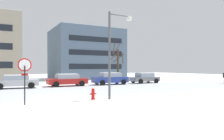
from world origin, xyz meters
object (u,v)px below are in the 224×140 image
stop_sign (25,72)px  fire_hydrant (93,93)px  parked_car_red (67,80)px  street_lamp (114,46)px  parked_car_blue (110,78)px  parked_car_gray (145,78)px  parked_car_silver (16,81)px

stop_sign → fire_hydrant: (4.31, 0.18, -1.48)m
parked_car_red → fire_hydrant: bearing=-97.6°
fire_hydrant → parked_car_red: (1.47, 11.06, 0.33)m
fire_hydrant → street_lamp: 3.52m
parked_car_red → parked_car_blue: bearing=-2.9°
stop_sign → parked_car_blue: (11.29, 10.95, -1.11)m
parked_car_red → stop_sign: bearing=-117.2°
parked_car_gray → stop_sign: bearing=-146.8°
parked_car_gray → street_lamp: bearing=-134.7°
parked_car_red → parked_car_blue: size_ratio=1.01×
parked_car_silver → parked_car_red: size_ratio=0.98×
street_lamp → parked_car_gray: size_ratio=1.48×
fire_hydrant → street_lamp: (1.35, -0.42, 3.23)m
parked_car_blue → fire_hydrant: bearing=-122.9°
stop_sign → parked_car_blue: 15.77m
parked_car_silver → parked_car_red: parked_car_red is taller
stop_sign → parked_car_blue: stop_sign is taller
parked_car_red → parked_car_blue: (5.50, -0.28, 0.05)m
parked_car_silver → stop_sign: bearing=-91.4°
street_lamp → fire_hydrant: bearing=162.9°
street_lamp → parked_car_silver: (-5.39, 11.38, -2.91)m
stop_sign → street_lamp: size_ratio=0.45×
street_lamp → parked_car_gray: 16.08m
fire_hydrant → parked_car_gray: parked_car_gray is taller
parked_car_silver → parked_car_blue: size_ratio=0.99×
parked_car_red → parked_car_silver: bearing=-179.0°
parked_car_red → street_lamp: bearing=-90.6°
street_lamp → parked_car_blue: 12.85m
parked_car_red → parked_car_gray: 11.01m
fire_hydrant → parked_car_silver: size_ratio=0.18×
parked_car_blue → stop_sign: bearing=-135.9°
fire_hydrant → parked_car_blue: (6.97, 10.78, 0.37)m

